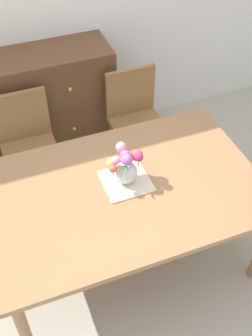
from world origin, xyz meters
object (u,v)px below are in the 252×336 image
object	(u,v)px
flower_vase	(126,165)
dining_table	(124,196)
chair_right	(135,115)
chair_left	(28,141)
dresser	(31,110)

from	to	relation	value
flower_vase	dining_table	bearing A→B (deg)	-121.47
dining_table	flower_vase	world-z (taller)	flower_vase
chair_right	flower_vase	distance (m)	1.00
chair_left	dresser	world-z (taller)	dresser
chair_right	flower_vase	xyz separation A→B (m)	(-0.41, -0.85, 0.34)
dining_table	chair_right	distance (m)	1.03
dining_table	flower_vase	distance (m)	0.22
dining_table	chair_left	bearing A→B (deg)	116.26
dresser	flower_vase	distance (m)	1.37
chair_left	dining_table	bearing A→B (deg)	116.26
chair_left	dresser	xyz separation A→B (m)	(0.12, 0.42, -0.02)
dresser	flower_vase	size ratio (longest dim) A/B	5.64
dining_table	dresser	size ratio (longest dim) A/B	1.25
dining_table	flower_vase	size ratio (longest dim) A/B	7.05
dining_table	flower_vase	bearing A→B (deg)	58.53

